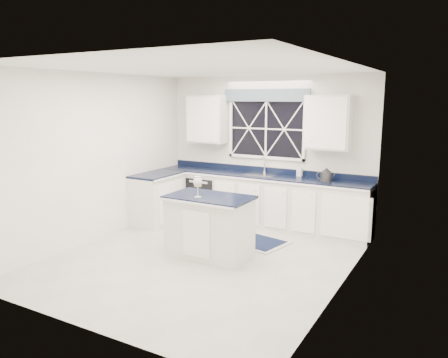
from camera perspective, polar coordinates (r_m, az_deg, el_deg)
The scene contains 13 objects.
ground at distance 6.47m, azimuth -2.82°, elevation -10.33°, with size 4.50×4.50×0.00m, color #A4A5A0.
back_wall at distance 8.09m, azimuth 5.60°, elevation 3.74°, with size 4.00×0.10×2.70m, color white.
base_cabinets at distance 7.98m, azimuth 1.96°, elevation -2.89°, with size 3.99×1.60×0.90m.
countertop at distance 7.89m, azimuth 4.67°, elevation 0.41°, with size 3.98×0.64×0.04m, color black.
dishwasher at distance 8.50m, azimuth -2.14°, elevation -2.33°, with size 0.60×0.58×0.82m, color black.
window at distance 8.01m, azimuth 5.53°, elevation 7.12°, with size 1.65×0.09×1.26m.
upper_cabinets at distance 7.89m, azimuth 5.17°, elevation 7.58°, with size 3.10×0.34×0.90m.
faucet at distance 8.03m, azimuth 5.27°, elevation 1.88°, with size 0.05×0.20×0.30m.
island at distance 6.42m, azimuth -1.91°, elevation -6.17°, with size 1.23×0.74×0.91m.
rug at distance 7.25m, azimuth 3.32°, elevation -7.92°, with size 1.37×1.00×0.02m.
kettle at distance 7.43m, azimuth 13.20°, elevation 0.50°, with size 0.32×0.22×0.22m.
wine_glass at distance 6.19m, azimuth -3.45°, elevation -0.50°, with size 0.13×0.13×0.30m.
soap_bottle at distance 7.82m, azimuth 9.85°, elevation 1.10°, with size 0.09×0.09×0.20m, color silver.
Camera 1 is at (3.23, -5.11, 2.31)m, focal length 35.00 mm.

